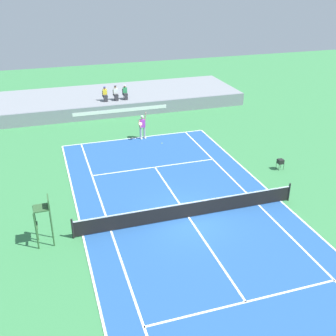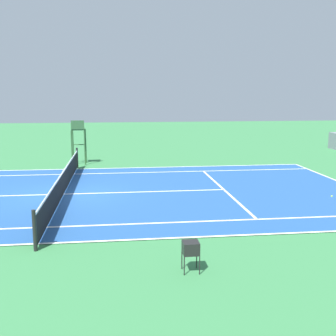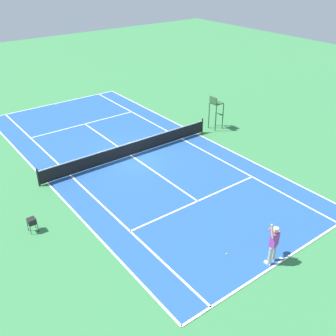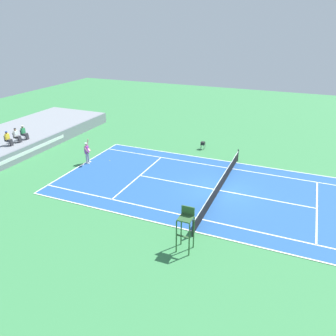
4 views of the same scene
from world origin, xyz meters
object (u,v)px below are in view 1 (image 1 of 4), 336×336
(tennis_player, at_px, (142,126))
(tennis_ball, at_px, (162,143))
(umpire_chair, at_px, (44,215))
(ball_hopper, at_px, (280,161))
(spectator_seated_1, at_px, (116,93))
(spectator_seated_2, at_px, (125,93))
(spectator_seated_0, at_px, (105,94))

(tennis_player, height_order, tennis_ball, tennis_player)
(tennis_player, bearing_deg, tennis_ball, -52.42)
(umpire_chair, relative_size, ball_hopper, 3.49)
(spectator_seated_1, xyz_separation_m, tennis_player, (0.61, -7.00, -0.76))
(umpire_chair, bearing_deg, spectator_seated_1, 69.21)
(spectator_seated_2, relative_size, tennis_player, 0.61)
(tennis_ball, bearing_deg, spectator_seated_1, 101.50)
(tennis_player, bearing_deg, spectator_seated_2, 87.98)
(tennis_player, xyz_separation_m, ball_hopper, (7.11, -7.97, -0.42))
(spectator_seated_1, xyz_separation_m, umpire_chair, (-7.07, -18.63, -0.20))
(spectator_seated_2, relative_size, tennis_ball, 18.60)
(spectator_seated_2, bearing_deg, umpire_chair, -113.05)
(spectator_seated_1, relative_size, ball_hopper, 1.81)
(umpire_chair, distance_m, ball_hopper, 15.27)
(spectator_seated_2, bearing_deg, spectator_seated_0, 180.00)
(spectator_seated_0, height_order, umpire_chair, umpire_chair)
(tennis_player, bearing_deg, spectator_seated_0, 102.66)
(tennis_ball, bearing_deg, spectator_seated_0, 107.62)
(spectator_seated_0, relative_size, tennis_player, 0.61)
(spectator_seated_0, distance_m, tennis_ball, 9.02)
(spectator_seated_1, height_order, tennis_player, spectator_seated_1)
(spectator_seated_1, xyz_separation_m, tennis_ball, (1.72, -8.43, -1.72))
(spectator_seated_2, xyz_separation_m, tennis_player, (-0.25, -7.00, -0.76))
(ball_hopper, bearing_deg, spectator_seated_2, 114.63)
(tennis_ball, xyz_separation_m, umpire_chair, (-8.79, -10.20, 1.52))
(umpire_chair, xyz_separation_m, ball_hopper, (14.79, 3.67, -0.98))
(spectator_seated_2, height_order, tennis_player, spectator_seated_2)
(spectator_seated_1, distance_m, umpire_chair, 19.93)
(tennis_ball, xyz_separation_m, ball_hopper, (6.00, -6.53, 0.54))
(spectator_seated_0, xyz_separation_m, tennis_player, (1.57, -7.00, -0.76))
(spectator_seated_2, distance_m, tennis_ball, 8.65)
(spectator_seated_1, distance_m, tennis_ball, 8.78)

